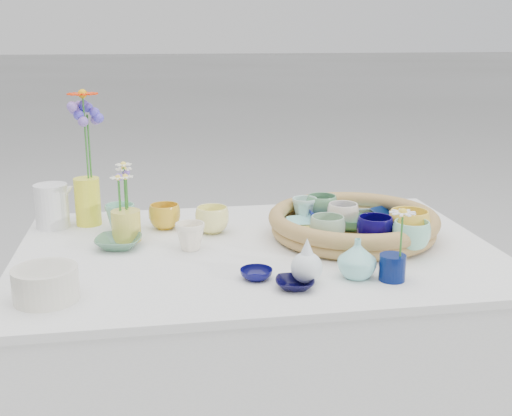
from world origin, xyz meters
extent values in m
imported|color=#0A0D68|center=(0.24, 0.13, 0.80)|extent=(0.17, 0.17, 0.04)
imported|color=#071A45|center=(0.43, 0.13, 0.80)|extent=(0.15, 0.15, 0.03)
imported|color=yellow|center=(0.39, -0.07, 0.83)|extent=(0.12, 0.12, 0.09)
imported|color=#357756|center=(0.28, 0.07, 0.80)|extent=(0.11, 0.11, 0.03)
imported|color=#8CAE8E|center=(0.18, -0.05, 0.82)|extent=(0.12, 0.12, 0.07)
imported|color=#8CE5DA|center=(0.15, 0.11, 0.79)|extent=(0.10, 0.10, 0.02)
imported|color=#AFD4C9|center=(0.17, 0.17, 0.82)|extent=(0.07, 0.07, 0.07)
imported|color=silver|center=(0.26, 0.09, 0.82)|extent=(0.11, 0.11, 0.07)
imported|color=#7DC2EE|center=(0.37, 0.23, 0.80)|extent=(0.12, 0.12, 0.03)
imported|color=#070140|center=(0.30, -0.08, 0.82)|extent=(0.12, 0.12, 0.08)
imported|color=#FFE574|center=(0.14, -0.01, 0.80)|extent=(0.11, 0.11, 0.03)
imported|color=#8CD8B5|center=(0.38, -0.13, 0.82)|extent=(0.10, 0.10, 0.08)
imported|color=#578E60|center=(0.22, 0.18, 0.82)|extent=(0.10, 0.10, 0.07)
imported|color=gold|center=(-0.24, 0.22, 0.80)|extent=(0.10, 0.10, 0.07)
imported|color=#FBF389|center=(-0.10, 0.16, 0.80)|extent=(0.10, 0.10, 0.08)
imported|color=#4A765A|center=(-0.36, 0.06, 0.78)|extent=(0.14, 0.14, 0.03)
imported|color=white|center=(-0.18, 0.02, 0.80)|extent=(0.10, 0.10, 0.07)
imported|color=#080844|center=(-0.04, -0.22, 0.78)|extent=(0.09, 0.09, 0.02)
imported|color=#73BA98|center=(-0.36, 0.21, 0.80)|extent=(0.10, 0.10, 0.08)
imported|color=black|center=(0.04, -0.29, 0.78)|extent=(0.10, 0.10, 0.02)
imported|color=#82D0C9|center=(0.19, -0.25, 0.81)|extent=(0.12, 0.12, 0.10)
cylinder|color=#031046|center=(0.27, -0.28, 0.80)|extent=(0.06, 0.06, 0.06)
cylinder|color=yellow|center=(-0.46, 0.30, 0.84)|extent=(0.10, 0.10, 0.14)
cylinder|color=#DBCA4B|center=(-0.34, 0.12, 0.81)|extent=(0.11, 0.11, 0.09)
camera|label=1|loc=(-0.27, -1.60, 1.32)|focal=45.00mm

